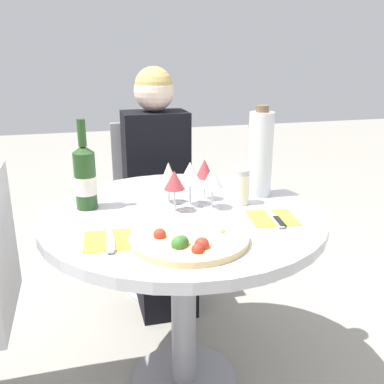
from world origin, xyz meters
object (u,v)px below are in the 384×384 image
Objects in this scene: pizza_large at (189,238)px; tall_carafe at (260,154)px; chair_behind_diner at (155,209)px; wine_bottle at (85,177)px; dining_table at (183,245)px; seated_diner at (159,199)px.

tall_carafe is (0.37, 0.35, 0.15)m from pizza_large.
chair_behind_diner is 0.88m from wine_bottle.
tall_carafe reaches higher than dining_table.
dining_table is 0.82× the size of seated_diner.
dining_table is 3.10× the size of wine_bottle.
pizza_large is (-0.09, -1.07, 0.30)m from chair_behind_diner.
pizza_large is 0.53m from tall_carafe.
wine_bottle is at bearing 56.44° from seated_diner.
pizza_large is (-0.05, -0.25, 0.14)m from dining_table.
pizza_large is at bearing 84.51° from seated_diner.
tall_carafe reaches higher than wine_bottle.
tall_carafe is at bearing 111.71° from chair_behind_diner.
seated_diner reaches higher than tall_carafe.
dining_table is 0.42m from wine_bottle.
seated_diner is at bearing 84.51° from pizza_large.
wine_bottle is (-0.32, 0.12, 0.24)m from dining_table.
chair_behind_diner is 0.75× the size of seated_diner.
wine_bottle reaches higher than pizza_large.
dining_table is at bearing 86.33° from seated_diner.
pizza_large is (-0.09, -0.92, 0.19)m from seated_diner.
seated_diner reaches higher than pizza_large.
dining_table is 0.29m from pizza_large.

